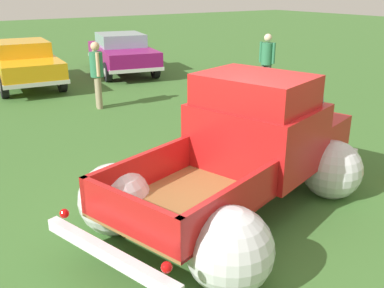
# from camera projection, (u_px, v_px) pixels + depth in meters

# --- Properties ---
(ground_plane) EXTENTS (80.00, 80.00, 0.00)m
(ground_plane) POSITION_uv_depth(u_px,v_px,m) (229.00, 211.00, 6.26)
(ground_plane) COLOR #3D6B2D
(vintage_pickup_truck) EXTENTS (4.98, 3.72, 1.96)m
(vintage_pickup_truck) POSITION_uv_depth(u_px,v_px,m) (246.00, 155.00, 6.28)
(vintage_pickup_truck) COLOR black
(vintage_pickup_truck) RESTS_ON ground
(show_car_1) EXTENTS (2.24, 4.38, 1.43)m
(show_car_1) POSITION_uv_depth(u_px,v_px,m) (24.00, 62.00, 13.82)
(show_car_1) COLOR black
(show_car_1) RESTS_ON ground
(show_car_2) EXTENTS (2.71, 4.53, 1.43)m
(show_car_2) POSITION_uv_depth(u_px,v_px,m) (122.00, 52.00, 15.94)
(show_car_2) COLOR black
(show_car_2) RESTS_ON ground
(spectator_0) EXTENTS (0.40, 0.54, 1.74)m
(spectator_0) POSITION_uv_depth(u_px,v_px,m) (97.00, 71.00, 11.21)
(spectator_0) COLOR gray
(spectator_0) RESTS_ON ground
(spectator_1) EXTENTS (0.42, 0.53, 1.76)m
(spectator_1) POSITION_uv_depth(u_px,v_px,m) (267.00, 59.00, 12.89)
(spectator_1) COLOR #4C4742
(spectator_1) RESTS_ON ground
(lane_cone_1) EXTENTS (0.36, 0.36, 0.63)m
(lane_cone_1) POSITION_uv_depth(u_px,v_px,m) (196.00, 129.00, 8.88)
(lane_cone_1) COLOR black
(lane_cone_1) RESTS_ON ground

